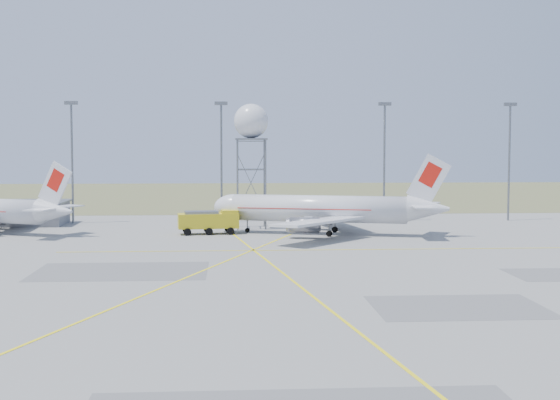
{
  "coord_description": "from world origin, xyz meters",
  "views": [
    {
      "loc": [
        -8.63,
        -66.76,
        13.26
      ],
      "look_at": [
        -1.7,
        40.0,
        5.62
      ],
      "focal_mm": 50.0,
      "sensor_mm": 36.0,
      "label": 1
    }
  ],
  "objects": [
    {
      "name": "radar_tower",
      "position": [
        -5.21,
        56.29,
        11.03
      ],
      "size": [
        5.43,
        5.43,
        19.65
      ],
      "color": "slate",
      "rests_on": "ground"
    },
    {
      "name": "mast_d",
      "position": [
        40.0,
        66.0,
        12.07
      ],
      "size": [
        2.2,
        0.5,
        20.5
      ],
      "color": "slate",
      "rests_on": "ground"
    },
    {
      "name": "fire_truck",
      "position": [
        -11.57,
        48.47,
        1.7
      ],
      "size": [
        9.16,
        4.38,
        3.55
      ],
      "rotation": [
        0.0,
        0.0,
        0.12
      ],
      "color": "gold",
      "rests_on": "ground"
    },
    {
      "name": "mast_c",
      "position": [
        18.0,
        66.0,
        12.07
      ],
      "size": [
        2.2,
        0.5,
        20.5
      ],
      "color": "slate",
      "rests_on": "ground"
    },
    {
      "name": "building_grey",
      "position": [
        -45.0,
        64.0,
        1.97
      ],
      "size": [
        19.0,
        10.0,
        3.9
      ],
      "color": "gray",
      "rests_on": "ground"
    },
    {
      "name": "mast_a",
      "position": [
        -35.0,
        66.0,
        12.07
      ],
      "size": [
        2.2,
        0.5,
        20.5
      ],
      "color": "slate",
      "rests_on": "ground"
    },
    {
      "name": "grass_strip",
      "position": [
        0.0,
        140.0,
        0.01
      ],
      "size": [
        400.0,
        120.0,
        0.03
      ],
      "primitive_type": "cube",
      "color": "olive",
      "rests_on": "ground"
    },
    {
      "name": "mast_b",
      "position": [
        -10.0,
        66.0,
        12.07
      ],
      "size": [
        2.2,
        0.5,
        20.5
      ],
      "color": "slate",
      "rests_on": "ground"
    },
    {
      "name": "airliner_main",
      "position": [
        5.11,
        47.1,
        3.68
      ],
      "size": [
        34.73,
        32.94,
        11.99
      ],
      "rotation": [
        0.0,
        0.0,
        2.86
      ],
      "color": "silver",
      "rests_on": "ground"
    },
    {
      "name": "ground",
      "position": [
        0.0,
        0.0,
        0.0
      ],
      "size": [
        400.0,
        400.0,
        0.0
      ],
      "primitive_type": "plane",
      "color": "#979892",
      "rests_on": "ground"
    }
  ]
}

